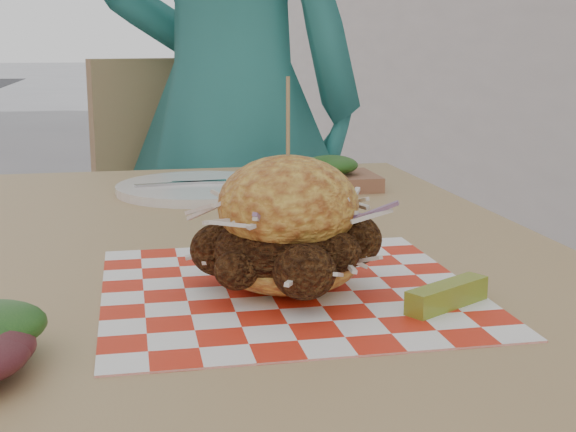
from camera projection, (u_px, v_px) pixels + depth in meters
name	position (u px, v px, depth m)	size (l,w,h in m)	color
diner	(229.00, 103.00, 1.85)	(0.62, 0.41, 1.70)	#2A7A74
patio_table	(227.00, 306.00, 0.99)	(0.80, 1.20, 0.75)	tan
patio_chair	(164.00, 222.00, 1.99)	(0.54, 0.55, 0.95)	tan
paper_liner	(288.00, 289.00, 0.79)	(0.36, 0.36, 0.00)	red
sandwich	(288.00, 232.00, 0.78)	(0.18, 0.18, 0.21)	gold
pickle_spear	(447.00, 295.00, 0.73)	(0.10, 0.02, 0.02)	olive
place_setting	(200.00, 188.00, 1.30)	(0.27, 0.27, 0.02)	white
kraft_tray	(331.00, 175.00, 1.33)	(0.15, 0.12, 0.06)	#8E5B40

